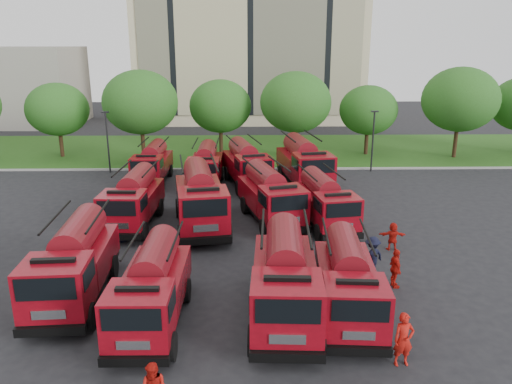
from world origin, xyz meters
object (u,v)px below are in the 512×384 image
at_px(firefighter_3, 371,276).
at_px(fire_truck_7, 325,202).
at_px(fire_truck_1, 152,288).
at_px(fire_truck_3, 348,282).
at_px(fire_truck_11, 304,163).
at_px(firefighter_2, 394,287).
at_px(fire_truck_0, 74,263).
at_px(fire_truck_5, 200,198).
at_px(fire_truck_8, 153,163).
at_px(firefighter_5, 392,250).
at_px(fire_truck_10, 246,164).
at_px(fire_truck_6, 270,195).
at_px(firefighter_4, 121,241).
at_px(firefighter_0, 401,364).
at_px(fire_truck_2, 285,278).
at_px(fire_truck_9, 206,166).
at_px(fire_truck_4, 134,199).

bearing_deg(firefighter_3, fire_truck_7, -111.01).
relative_size(fire_truck_1, firefighter_3, 3.39).
distance_m(fire_truck_3, firefighter_3, 4.22).
height_order(fire_truck_11, firefighter_2, fire_truck_11).
bearing_deg(fire_truck_0, fire_truck_5, 58.67).
height_order(fire_truck_3, fire_truck_5, fire_truck_5).
bearing_deg(fire_truck_5, fire_truck_8, 105.51).
height_order(fire_truck_8, firefighter_5, fire_truck_8).
bearing_deg(fire_truck_10, fire_truck_8, 159.01).
relative_size(fire_truck_3, firefighter_2, 3.70).
bearing_deg(fire_truck_6, fire_truck_10, 85.40).
bearing_deg(fire_truck_3, firefighter_4, 147.88).
height_order(fire_truck_0, fire_truck_7, fire_truck_0).
bearing_deg(fire_truck_7, fire_truck_1, -136.99).
bearing_deg(firefighter_0, firefighter_2, 70.31).
bearing_deg(fire_truck_2, fire_truck_11, 84.41).
relative_size(fire_truck_0, firefighter_2, 4.04).
distance_m(fire_truck_1, fire_truck_11, 20.81).
xyz_separation_m(fire_truck_6, fire_truck_7, (3.14, -0.92, -0.11)).
xyz_separation_m(fire_truck_8, fire_truck_9, (4.21, -1.24, 0.06)).
distance_m(fire_truck_10, firefighter_4, 13.26).
height_order(fire_truck_5, fire_truck_9, fire_truck_5).
relative_size(fire_truck_11, firefighter_5, 5.39).
distance_m(fire_truck_4, fire_truck_6, 8.12).
xyz_separation_m(fire_truck_2, fire_truck_8, (-8.77, 20.22, -0.17)).
bearing_deg(fire_truck_8, fire_truck_1, -79.09).
relative_size(fire_truck_2, fire_truck_11, 0.90).
bearing_deg(firefighter_4, fire_truck_2, -178.25).
relative_size(firefighter_2, firefighter_5, 1.19).
bearing_deg(fire_truck_2, fire_truck_8, 116.36).
height_order(fire_truck_2, fire_truck_11, fire_truck_11).
bearing_deg(firefighter_0, fire_truck_7, 86.48).
bearing_deg(fire_truck_0, firefighter_5, 14.89).
height_order(fire_truck_2, fire_truck_4, fire_truck_2).
bearing_deg(fire_truck_11, fire_truck_10, 167.01).
relative_size(fire_truck_0, fire_truck_1, 1.10).
height_order(fire_truck_2, fire_truck_3, fire_truck_2).
bearing_deg(fire_truck_4, firefighter_3, -27.41).
bearing_deg(firefighter_5, fire_truck_0, 22.44).
distance_m(fire_truck_6, firefighter_3, 8.92).
height_order(fire_truck_2, fire_truck_6, fire_truck_2).
bearing_deg(fire_truck_5, fire_truck_11, 42.18).
bearing_deg(firefighter_2, fire_truck_0, 87.53).
relative_size(fire_truck_1, firefighter_5, 4.39).
relative_size(fire_truck_5, firefighter_2, 4.47).
height_order(firefighter_2, firefighter_4, firefighter_2).
distance_m(fire_truck_11, firefighter_5, 12.88).
distance_m(fire_truck_8, firefighter_0, 26.57).
distance_m(fire_truck_6, fire_truck_9, 9.05).
xyz_separation_m(fire_truck_2, firefighter_2, (5.05, 2.36, -1.64)).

